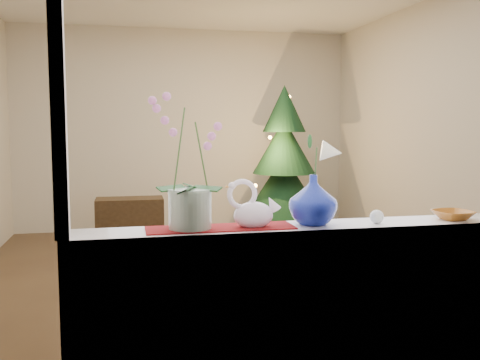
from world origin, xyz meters
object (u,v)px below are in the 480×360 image
at_px(blue_vase, 313,196).
at_px(amber_dish, 453,216).
at_px(side_table, 130,223).
at_px(swan, 253,205).
at_px(xmas_tree, 284,161).
at_px(orchid_pot, 190,162).
at_px(paperweight, 377,217).

relative_size(blue_vase, amber_dish, 1.70).
bearing_deg(side_table, blue_vase, -76.59).
height_order(swan, xmas_tree, xmas_tree).
bearing_deg(amber_dish, swan, 179.92).
bearing_deg(amber_dish, blue_vase, 178.25).
bearing_deg(swan, xmas_tree, 67.35).
xyz_separation_m(orchid_pot, swan, (0.30, -0.02, -0.21)).
distance_m(blue_vase, xmas_tree, 4.17).
bearing_deg(orchid_pot, swan, -3.89).
bearing_deg(swan, paperweight, -6.02).
distance_m(blue_vase, paperweight, 0.34).
bearing_deg(amber_dish, orchid_pot, 179.08).
height_order(paperweight, side_table, paperweight).
distance_m(paperweight, side_table, 4.06).
bearing_deg(blue_vase, paperweight, -8.11).
relative_size(amber_dish, side_table, 0.22).
height_order(orchid_pot, swan, orchid_pot).
bearing_deg(xmas_tree, blue_vase, -104.93).
xyz_separation_m(swan, paperweight, (0.62, -0.02, -0.08)).
bearing_deg(paperweight, xmas_tree, 79.47).
relative_size(blue_vase, side_table, 0.37).
bearing_deg(side_table, orchid_pot, -85.52).
distance_m(swan, amber_dish, 1.06).
bearing_deg(xmas_tree, amber_dish, -94.52).
bearing_deg(blue_vase, xmas_tree, 75.07).
relative_size(blue_vase, paperweight, 4.12).
xyz_separation_m(orchid_pot, amber_dish, (1.36, -0.02, -0.30)).
relative_size(orchid_pot, xmas_tree, 0.33).
distance_m(orchid_pot, side_table, 3.91).
bearing_deg(swan, side_table, 94.33).
height_order(orchid_pot, blue_vase, orchid_pot).
height_order(amber_dish, xmas_tree, xmas_tree).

